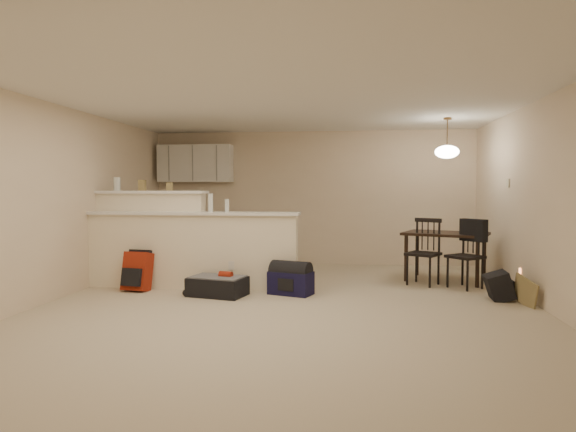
% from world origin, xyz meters
% --- Properties ---
extents(room, '(7.00, 7.02, 2.50)m').
position_xyz_m(room, '(0.00, 0.00, 1.25)').
color(room, '#C5B597').
rests_on(room, ground).
extents(breakfast_bar, '(3.08, 0.58, 1.39)m').
position_xyz_m(breakfast_bar, '(-1.76, 0.98, 0.61)').
color(breakfast_bar, '#F8EAC8').
rests_on(breakfast_bar, ground).
extents(upper_cabinets, '(1.40, 0.34, 0.70)m').
position_xyz_m(upper_cabinets, '(-2.20, 3.32, 1.90)').
color(upper_cabinets, white).
rests_on(upper_cabinets, room).
extents(kitchen_counter, '(1.80, 0.60, 0.90)m').
position_xyz_m(kitchen_counter, '(-2.00, 3.19, 0.45)').
color(kitchen_counter, white).
rests_on(kitchen_counter, ground).
extents(thermostat, '(0.02, 0.12, 0.12)m').
position_xyz_m(thermostat, '(2.98, 1.55, 1.50)').
color(thermostat, beige).
rests_on(thermostat, room).
extents(jar, '(0.10, 0.10, 0.20)m').
position_xyz_m(jar, '(-2.73, 1.12, 1.49)').
color(jar, silver).
rests_on(jar, breakfast_bar).
extents(cereal_box, '(0.10, 0.07, 0.16)m').
position_xyz_m(cereal_box, '(-2.33, 1.12, 1.47)').
color(cereal_box, olive).
rests_on(cereal_box, breakfast_bar).
extents(small_box, '(0.08, 0.06, 0.12)m').
position_xyz_m(small_box, '(-1.91, 1.12, 1.45)').
color(small_box, olive).
rests_on(small_box, breakfast_bar).
extents(bottle_a, '(0.07, 0.07, 0.26)m').
position_xyz_m(bottle_a, '(-1.23, 0.90, 1.22)').
color(bottle_a, silver).
rests_on(bottle_a, breakfast_bar).
extents(bottle_b, '(0.06, 0.06, 0.18)m').
position_xyz_m(bottle_b, '(-0.99, 0.90, 1.18)').
color(bottle_b, silver).
rests_on(bottle_b, breakfast_bar).
extents(dining_table, '(1.41, 1.19, 0.75)m').
position_xyz_m(dining_table, '(2.19, 1.91, 0.66)').
color(dining_table, black).
rests_on(dining_table, ground).
extents(pendant_lamp, '(0.36, 0.36, 0.62)m').
position_xyz_m(pendant_lamp, '(2.19, 1.91, 1.99)').
color(pendant_lamp, brown).
rests_on(pendant_lamp, room).
extents(dining_chair_near, '(0.58, 0.57, 0.98)m').
position_xyz_m(dining_chair_near, '(1.80, 1.53, 0.49)').
color(dining_chair_near, black).
rests_on(dining_chair_near, ground).
extents(dining_chair_far, '(0.58, 0.58, 0.96)m').
position_xyz_m(dining_chair_far, '(2.36, 1.34, 0.48)').
color(dining_chair_far, black).
rests_on(dining_chair_far, ground).
extents(suitcase, '(0.81, 0.62, 0.24)m').
position_xyz_m(suitcase, '(-1.01, 0.40, 0.12)').
color(suitcase, black).
rests_on(suitcase, ground).
extents(red_backpack, '(0.39, 0.27, 0.53)m').
position_xyz_m(red_backpack, '(-2.20, 0.61, 0.27)').
color(red_backpack, maroon).
rests_on(red_backpack, ground).
extents(navy_duffel, '(0.64, 0.48, 0.31)m').
position_xyz_m(navy_duffel, '(-0.05, 0.61, 0.15)').
color(navy_duffel, '#121033').
rests_on(navy_duffel, ground).
extents(black_daypack, '(0.30, 0.40, 0.34)m').
position_xyz_m(black_daypack, '(2.63, 0.61, 0.17)').
color(black_daypack, black).
rests_on(black_daypack, ground).
extents(cardboard_sheet, '(0.14, 0.43, 0.34)m').
position_xyz_m(cardboard_sheet, '(2.85, 0.29, 0.17)').
color(cardboard_sheet, olive).
rests_on(cardboard_sheet, ground).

